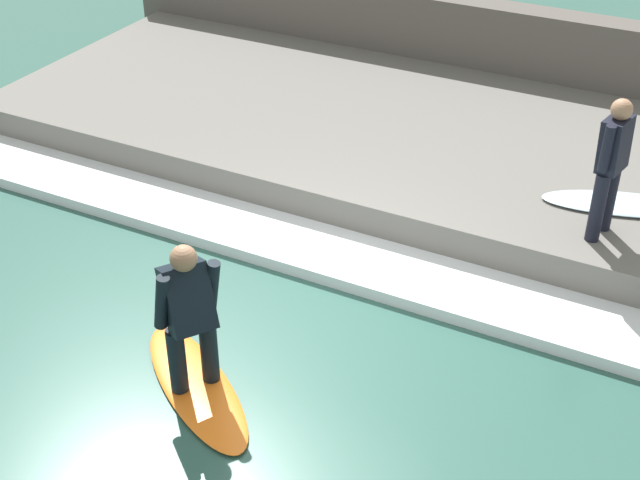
% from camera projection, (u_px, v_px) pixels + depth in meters
% --- Properties ---
extents(ground_plane, '(28.00, 28.00, 0.00)m').
position_uv_depth(ground_plane, '(291.00, 328.00, 8.99)').
color(ground_plane, '#2D564C').
extents(concrete_ledge, '(4.40, 12.12, 0.51)m').
position_uv_depth(concrete_ledge, '(435.00, 147.00, 11.79)').
color(concrete_ledge, '#66635E').
rests_on(concrete_ledge, ground_plane).
extents(back_wall, '(0.50, 12.73, 1.46)m').
position_uv_depth(back_wall, '(496.00, 53.00, 13.36)').
color(back_wall, '#544F49').
rests_on(back_wall, ground_plane).
extents(wave_foam_crest, '(0.94, 11.51, 0.14)m').
position_uv_depth(wave_foam_crest, '(346.00, 259.00, 9.90)').
color(wave_foam_crest, silver).
rests_on(wave_foam_crest, ground_plane).
extents(surfboard_riding, '(1.58, 1.94, 0.06)m').
position_uv_depth(surfboard_riding, '(196.00, 386.00, 8.23)').
color(surfboard_riding, orange).
rests_on(surfboard_riding, ground_plane).
extents(surfer_riding, '(0.57, 0.58, 1.51)m').
position_uv_depth(surfer_riding, '(189.00, 311.00, 7.76)').
color(surfer_riding, black).
rests_on(surfer_riding, surfboard_riding).
extents(surfer_waiting_near, '(0.52, 0.30, 1.56)m').
position_uv_depth(surfer_waiting_near, '(611.00, 161.00, 9.06)').
color(surfer_waiting_near, black).
rests_on(surfer_waiting_near, concrete_ledge).
extents(surfboard_waiting_near, '(1.05, 1.88, 0.06)m').
position_uv_depth(surfboard_waiting_near, '(623.00, 204.00, 10.00)').
color(surfboard_waiting_near, silver).
rests_on(surfboard_waiting_near, concrete_ledge).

